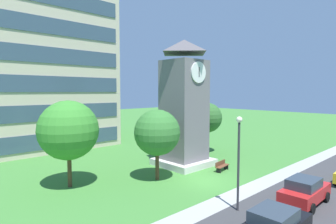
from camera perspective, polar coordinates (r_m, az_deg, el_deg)
ground_plane at (r=23.05m, az=7.60°, el=-13.94°), size 160.00×160.00×0.00m
street_asphalt at (r=19.38m, az=26.62°, el=-17.96°), size 120.00×7.20×0.01m
kerb_strip at (r=21.18m, az=14.97°, el=-15.71°), size 120.00×1.60×0.01m
office_building at (r=40.77m, az=-24.87°, el=7.28°), size 15.93×14.09×19.20m
clock_tower at (r=26.76m, az=3.31°, el=0.58°), size 4.75×4.75×12.09m
park_bench at (r=25.97m, az=11.03°, el=-10.82°), size 1.85×0.76×0.88m
street_lamp at (r=17.17m, az=14.35°, el=-8.09°), size 0.36×0.36×5.71m
tree_near_tower at (r=22.38m, az=-2.26°, el=-4.27°), size 3.73×3.73×5.74m
tree_by_building at (r=32.75m, az=8.07°, el=-1.18°), size 3.49×3.49×5.86m
tree_streetside at (r=21.91m, az=-19.82°, el=-3.55°), size 4.45×4.45×6.54m
parked_car_red at (r=20.33m, az=26.32°, el=-14.32°), size 4.24×2.04×1.69m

